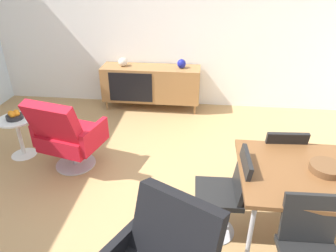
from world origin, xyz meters
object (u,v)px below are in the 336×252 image
(wooden_bowl_on_table, at_px, (326,168))
(dining_chair_front_left, at_px, (309,252))
(dining_chair_near_window, at_px, (226,192))
(vase_sculptural_dark, at_px, (182,64))
(lounge_chair_red, at_px, (67,134))
(dining_chair_back_left, at_px, (277,159))
(vase_cobalt, at_px, (123,62))
(sideboard, at_px, (151,83))
(side_table_round, at_px, (19,133))
(fruit_bowl, at_px, (14,116))

(wooden_bowl_on_table, height_order, dining_chair_front_left, dining_chair_front_left)
(dining_chair_near_window, bearing_deg, vase_sculptural_dark, 102.38)
(dining_chair_near_window, height_order, dining_chair_front_left, same)
(dining_chair_near_window, distance_m, lounge_chair_red, 1.95)
(wooden_bowl_on_table, relative_size, dining_chair_back_left, 0.30)
(wooden_bowl_on_table, bearing_deg, vase_sculptural_dark, 117.26)
(vase_sculptural_dark, distance_m, dining_chair_near_window, 2.73)
(vase_sculptural_dark, height_order, dining_chair_front_left, vase_sculptural_dark)
(wooden_bowl_on_table, distance_m, lounge_chair_red, 2.68)
(vase_cobalt, relative_size, dining_chair_back_left, 0.17)
(sideboard, distance_m, side_table_round, 2.16)
(vase_cobalt, xyz_separation_m, dining_chair_near_window, (1.53, -2.65, -0.32))
(dining_chair_back_left, bearing_deg, dining_chair_near_window, -134.28)
(sideboard, relative_size, lounge_chair_red, 1.69)
(wooden_bowl_on_table, distance_m, dining_chair_back_left, 0.65)
(sideboard, height_order, vase_sculptural_dark, vase_sculptural_dark)
(dining_chair_near_window, relative_size, dining_chair_front_left, 1.00)
(dining_chair_front_left, bearing_deg, dining_chair_near_window, 133.75)
(fruit_bowl, bearing_deg, vase_cobalt, 59.11)
(vase_sculptural_dark, distance_m, fruit_bowl, 2.53)
(dining_chair_near_window, height_order, fruit_bowl, dining_chair_near_window)
(lounge_chair_red, distance_m, fruit_bowl, 0.77)
(wooden_bowl_on_table, distance_m, dining_chair_near_window, 0.83)
(wooden_bowl_on_table, bearing_deg, side_table_round, 163.00)
(vase_sculptural_dark, xyz_separation_m, dining_chair_front_left, (1.12, -3.21, -0.32))
(sideboard, height_order, dining_chair_back_left, dining_chair_back_left)
(sideboard, bearing_deg, wooden_bowl_on_table, -54.79)
(dining_chair_near_window, distance_m, fruit_bowl, 2.71)
(sideboard, distance_m, vase_sculptural_dark, 0.61)
(vase_sculptural_dark, height_order, fruit_bowl, vase_sculptural_dark)
(dining_chair_front_left, xyz_separation_m, dining_chair_back_left, (0.01, 1.12, 0.00))
(vase_cobalt, xyz_separation_m, lounge_chair_red, (-0.23, -1.83, -0.32))
(vase_sculptural_dark, distance_m, dining_chair_back_left, 2.40)
(dining_chair_front_left, bearing_deg, lounge_chair_red, 149.10)
(dining_chair_near_window, bearing_deg, lounge_chair_red, 155.16)
(vase_sculptural_dark, bearing_deg, vase_cobalt, 180.00)
(dining_chair_back_left, bearing_deg, vase_sculptural_dark, 118.28)
(sideboard, xyz_separation_m, side_table_round, (-1.43, -1.62, -0.12))
(sideboard, relative_size, dining_chair_front_left, 1.87)
(dining_chair_front_left, bearing_deg, vase_cobalt, 122.83)
(vase_cobalt, xyz_separation_m, dining_chair_back_left, (2.08, -2.09, -0.32))
(dining_chair_back_left, relative_size, fruit_bowl, 4.28)
(dining_chair_front_left, xyz_separation_m, lounge_chair_red, (-2.30, 1.38, -0.00))
(lounge_chair_red, xyz_separation_m, side_table_round, (-0.74, 0.21, -0.15))
(dining_chair_near_window, bearing_deg, fruit_bowl, 157.74)
(sideboard, distance_m, dining_chair_front_left, 3.59)
(lounge_chair_red, bearing_deg, side_table_round, 164.37)
(dining_chair_back_left, xyz_separation_m, side_table_round, (-3.05, 0.47, -0.15))
(vase_cobalt, height_order, lounge_chair_red, lounge_chair_red)
(vase_cobalt, height_order, dining_chair_back_left, same)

